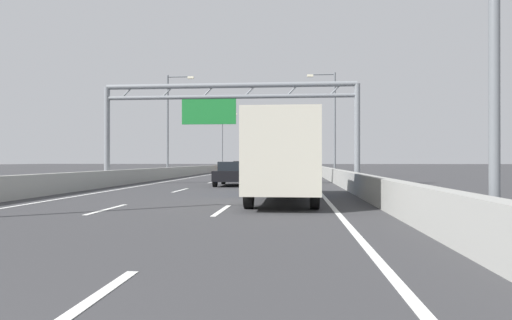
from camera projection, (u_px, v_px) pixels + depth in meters
ground_plane at (276, 168)px, 100.84m from camera, size 260.00×260.00×0.00m
lane_dash_left_1 at (107, 209)px, 13.80m from camera, size 0.16×3.00×0.01m
lane_dash_left_2 at (180, 190)px, 22.77m from camera, size 0.16×3.00×0.01m
lane_dash_left_3 at (212, 182)px, 31.74m from camera, size 0.16×3.00×0.01m
lane_dash_left_4 at (230, 177)px, 40.70m from camera, size 0.16×3.00×0.01m
lane_dash_left_5 at (242, 174)px, 49.67m from camera, size 0.16×3.00×0.01m
lane_dash_left_6 at (249, 172)px, 58.64m from camera, size 0.16×3.00×0.01m
lane_dash_left_7 at (255, 171)px, 67.61m from camera, size 0.16×3.00×0.01m
lane_dash_left_8 at (260, 170)px, 76.58m from camera, size 0.16×3.00×0.01m
lane_dash_left_9 at (263, 169)px, 85.55m from camera, size 0.16×3.00×0.01m
lane_dash_left_10 at (266, 168)px, 94.51m from camera, size 0.16×3.00×0.01m
lane_dash_left_11 at (268, 167)px, 103.48m from camera, size 0.16×3.00×0.01m
lane_dash_left_12 at (270, 167)px, 112.45m from camera, size 0.16×3.00×0.01m
lane_dash_left_13 at (272, 167)px, 121.42m from camera, size 0.16×3.00×0.01m
lane_dash_left_14 at (274, 166)px, 130.39m from camera, size 0.16×3.00×0.01m
lane_dash_left_15 at (275, 166)px, 139.36m from camera, size 0.16×3.00×0.01m
lane_dash_left_16 at (276, 166)px, 148.32m from camera, size 0.16×3.00×0.01m
lane_dash_left_17 at (277, 165)px, 157.29m from camera, size 0.16×3.00×0.01m
lane_dash_right_0 at (80, 308)px, 4.53m from camera, size 0.16×3.00×0.01m
lane_dash_right_1 at (222, 210)px, 13.50m from camera, size 0.16×3.00×0.01m
lane_dash_right_2 at (250, 191)px, 22.47m from camera, size 0.16×3.00×0.01m
lane_dash_right_3 at (263, 182)px, 31.43m from camera, size 0.16×3.00×0.01m
lane_dash_right_4 at (269, 178)px, 40.40m from camera, size 0.16×3.00×0.01m
lane_dash_right_5 at (274, 175)px, 49.37m from camera, size 0.16×3.00×0.01m
lane_dash_right_6 at (277, 172)px, 58.34m from camera, size 0.16×3.00×0.01m
lane_dash_right_7 at (279, 171)px, 67.31m from camera, size 0.16×3.00×0.01m
lane_dash_right_8 at (281, 170)px, 76.28m from camera, size 0.16×3.00×0.01m
lane_dash_right_9 at (282, 169)px, 85.24m from camera, size 0.16×3.00×0.01m
lane_dash_right_10 at (283, 168)px, 94.21m from camera, size 0.16×3.00×0.01m
lane_dash_right_11 at (284, 168)px, 103.18m from camera, size 0.16×3.00×0.01m
lane_dash_right_12 at (285, 167)px, 112.15m from camera, size 0.16×3.00×0.01m
lane_dash_right_13 at (285, 167)px, 121.12m from camera, size 0.16×3.00×0.01m
lane_dash_right_14 at (286, 166)px, 130.09m from camera, size 0.16×3.00×0.01m
lane_dash_right_15 at (286, 166)px, 139.05m from camera, size 0.16×3.00×0.01m
lane_dash_right_16 at (287, 166)px, 148.02m from camera, size 0.16×3.00×0.01m
lane_dash_right_17 at (287, 165)px, 156.99m from camera, size 0.16×3.00×0.01m
edge_line_left at (247, 169)px, 89.32m from camera, size 0.16×176.00×0.01m
edge_line_right at (300, 169)px, 88.44m from camera, size 0.16×176.00×0.01m
barrier_left at (250, 165)px, 111.38m from camera, size 0.45×220.00×0.95m
barrier_right at (305, 165)px, 110.23m from camera, size 0.45×220.00×0.95m
sign_gantry at (226, 108)px, 27.56m from camera, size 16.01×0.36×6.36m
streetlamp_left_mid at (170, 119)px, 41.32m from camera, size 2.58×0.28×9.50m
streetlamp_right_mid at (332, 118)px, 40.07m from camera, size 2.58×0.28×9.50m
streetlamp_left_far at (224, 137)px, 73.11m from camera, size 2.58×0.28×9.50m
streetlamp_right_far at (315, 137)px, 71.86m from camera, size 2.58×0.28×9.50m
white_car at (266, 164)px, 124.00m from camera, size 1.88×4.11×1.45m
orange_car at (240, 166)px, 64.34m from camera, size 1.72×4.64×1.51m
black_car at (232, 174)px, 27.31m from camera, size 1.77×4.21×1.47m
red_car at (278, 164)px, 110.45m from camera, size 1.79×4.39×1.51m
green_car at (290, 169)px, 43.60m from camera, size 1.71×4.62×1.50m
box_truck at (283, 156)px, 16.52m from camera, size 2.35×8.30×3.11m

